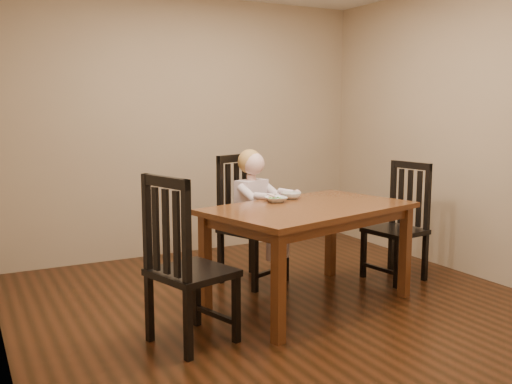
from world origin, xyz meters
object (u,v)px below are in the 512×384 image
bowl_peas (276,200)px  bowl_veg (291,196)px  chair_right (399,223)px  toddler (253,204)px  chair_child (248,221)px  dining_table (310,217)px  chair_left (185,265)px

bowl_peas → bowl_veg: 0.22m
chair_right → bowl_veg: 1.12m
toddler → bowl_veg: bearing=93.2°
bowl_peas → bowl_veg: size_ratio=1.05×
toddler → bowl_veg: (0.17, -0.36, 0.11)m
chair_child → bowl_peas: size_ratio=6.46×
chair_child → dining_table: bearing=78.8°
bowl_veg → dining_table: bearing=-97.7°
dining_table → chair_child: chair_child is taller
chair_right → bowl_veg: size_ratio=6.31×
chair_left → chair_right: bearing=85.9°
chair_left → toddler: 1.45m
toddler → bowl_veg: toddler is taller
chair_right → toddler: size_ratio=1.66×
bowl_peas → chair_child: bearing=89.1°
dining_table → bowl_veg: (0.05, 0.36, 0.12)m
chair_left → toddler: (1.03, 1.01, 0.17)m
chair_left → chair_right: chair_left is taller
dining_table → chair_left: bearing=-166.1°
bowl_veg → bowl_peas: bearing=-156.0°
dining_table → chair_right: chair_right is taller
toddler → dining_table: bearing=78.0°
chair_left → bowl_veg: chair_left is taller
chair_right → toddler: 1.35m
dining_table → chair_child: bearing=100.3°
chair_right → bowl_veg: bearing=74.4°
dining_table → chair_left: (-1.15, -0.29, -0.16)m
chair_left → toddler: chair_left is taller
dining_table → bowl_peas: 0.33m
chair_child → bowl_peas: 0.57m
chair_child → toddler: 0.18m
dining_table → chair_child: (-0.14, 0.77, -0.16)m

